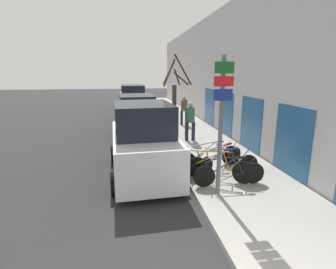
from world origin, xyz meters
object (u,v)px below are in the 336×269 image
Objects in this scene: parked_car_1 at (137,118)px; street_tree at (175,103)px; bicycle_4 at (209,157)px; bicycle_1 at (214,168)px; bicycle_2 at (223,164)px; parked_car_0 at (143,143)px; bicycle_3 at (221,159)px; signpost at (221,121)px; parked_car_2 at (133,104)px; pedestrian_near at (190,118)px; pedestrian_far at (184,108)px; parked_car_3 at (131,97)px; bicycle_0 at (229,173)px.

street_tree is at bearing -50.73° from parked_car_1.
bicycle_1 is at bearing 152.39° from bicycle_4.
bicycle_2 is 2.56m from parked_car_0.
street_tree is (-0.75, 4.19, 1.40)m from bicycle_2.
parked_car_1 is (-2.51, 5.47, 0.47)m from bicycle_3.
bicycle_4 is (0.35, 1.84, -1.55)m from signpost.
parked_car_2 is at bearing -6.69° from bicycle_4.
bicycle_3 is 0.40× the size of parked_car_1.
parked_car_2 is 7.62m from pedestrian_near.
parked_car_1 is (-0.00, 5.16, -0.08)m from parked_car_0.
bicycle_4 is 5.73m from parked_car_1.
pedestrian_near reaches higher than bicycle_3.
pedestrian_near is 1.09m from street_tree.
bicycle_3 is 3.92m from pedestrian_near.
parked_car_1 is at bearing -153.02° from pedestrian_far.
parked_car_3 reaches higher than bicycle_4.
bicycle_1 reaches higher than bicycle_0.
signpost reaches higher than bicycle_1.
parked_car_2 is 2.31× the size of pedestrian_near.
bicycle_0 is 0.48× the size of parked_car_3.
signpost is at bearing -50.27° from parked_car_0.
bicycle_4 is 7.44m from pedestrian_far.
bicycle_4 is at bearing -79.05° from parked_car_2.
signpost is at bearing -87.88° from street_tree.
bicycle_0 is 1.14× the size of bicycle_3.
street_tree reaches higher than signpost.
bicycle_1 is 8.43m from pedestrian_far.
parked_car_1 is at bearing 4.23° from bicycle_4.
bicycle_4 is at bearing -70.64° from parked_car_1.
parked_car_0 is at bearing -115.63° from street_tree.
pedestrian_near is (2.42, -7.23, 0.12)m from parked_car_2.
parked_car_1 is 3.59m from pedestrian_far.
parked_car_2 is 7.63m from street_tree.
parked_car_1 reaches higher than bicycle_0.
bicycle_1 is 1.23× the size of pedestrian_far.
parked_car_0 reaches higher than bicycle_2.
street_tree is (-0.69, 4.88, 1.41)m from bicycle_0.
parked_car_0 is 2.43× the size of pedestrian_near.
signpost is 1.69× the size of bicycle_0.
pedestrian_far is (0.52, 3.71, -0.03)m from pedestrian_near.
bicycle_1 is at bearing 114.52° from bicycle_3.
parked_car_0 is at bearing -93.14° from parked_car_3.
pedestrian_near is (0.40, 4.66, 0.64)m from bicycle_1.
parked_car_3 reaches higher than pedestrian_near.
bicycle_2 is at bearing -25.63° from bicycle_1.
street_tree is (1.62, -1.79, 0.94)m from parked_car_1.
signpost is at bearing 151.33° from bicycle_4.
street_tree is at bearing -86.05° from parked_car_3.
pedestrian_far is (1.09, 9.22, -0.93)m from signpost.
parked_car_0 is at bearing 86.59° from bicycle_1.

